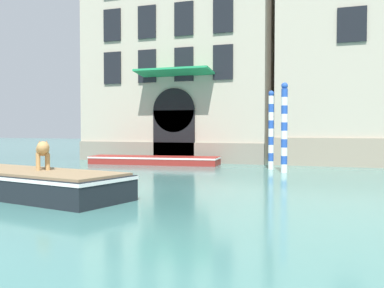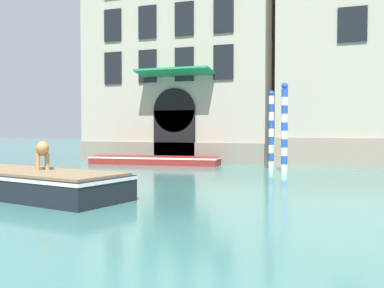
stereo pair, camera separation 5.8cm
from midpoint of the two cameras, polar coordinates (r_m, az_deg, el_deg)
The scene contains 6 objects.
palazzo_left at distance 27.10m, azimuth -0.67°, elevation 14.21°, with size 10.50×7.40×15.05m.
boat_foreground at distance 12.90m, azimuth -20.92°, elevation -4.46°, with size 6.75×3.28×0.69m.
dog_on_deck at distance 12.60m, azimuth -18.36°, elevation -0.76°, with size 0.85×0.97×0.79m.
boat_moored_near_palazzo at distance 22.31m, azimuth -4.71°, elevation -2.04°, with size 6.59×2.21×0.39m.
mooring_pole_0 at distance 19.77m, azimuth 10.12°, elevation 1.81°, with size 0.24×0.24×3.41m.
mooring_pole_1 at distance 18.39m, azimuth 11.75°, elevation 2.11°, with size 0.27×0.27×3.62m.
Camera 2 is at (6.90, -3.84, 1.80)m, focal length 42.00 mm.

